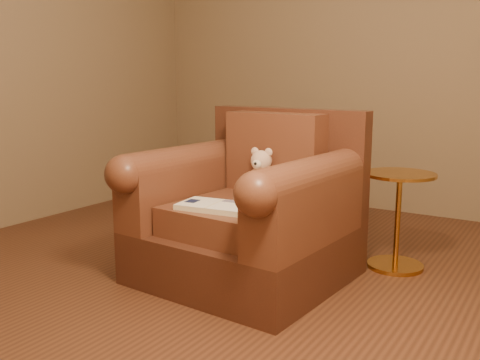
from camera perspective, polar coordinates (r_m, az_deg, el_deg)
The scene contains 5 objects.
floor at distance 3.24m, azimuth -1.06°, elevation -9.65°, with size 4.00×4.00×0.00m, color #562F1D.
armchair at distance 3.07m, azimuth 1.04°, elevation -3.64°, with size 1.12×1.07×0.95m.
teddy_bear at distance 3.09m, azimuth 2.07°, elevation 0.20°, with size 0.21×0.24×0.29m.
guidebook at distance 2.82m, azimuth -2.69°, elevation -2.80°, with size 0.40×0.27×0.03m.
side_table at distance 3.34m, azimuth 16.47°, elevation -3.83°, with size 0.42×0.42×0.59m.
Camera 1 is at (1.67, -2.54, 1.13)m, focal length 40.00 mm.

